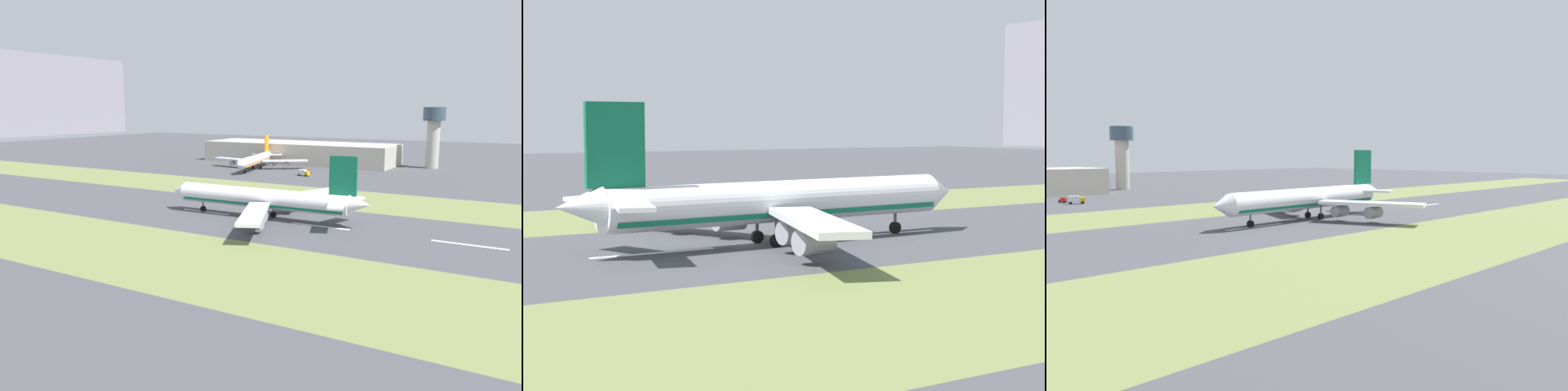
% 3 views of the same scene
% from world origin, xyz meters
% --- Properties ---
extents(ground_plane, '(800.00, 800.00, 0.00)m').
position_xyz_m(ground_plane, '(0.00, 0.00, 0.00)').
color(ground_plane, '#424247').
extents(grass_median_west, '(40.00, 600.00, 0.01)m').
position_xyz_m(grass_median_west, '(-45.00, 0.00, 0.00)').
color(grass_median_west, olive).
rests_on(grass_median_west, ground).
extents(grass_median_east, '(40.00, 600.00, 0.01)m').
position_xyz_m(grass_median_east, '(45.00, 0.00, 0.00)').
color(grass_median_east, olive).
rests_on(grass_median_east, ground).
extents(centreline_dash_near, '(1.20, 18.00, 0.01)m').
position_xyz_m(centreline_dash_near, '(0.00, -54.20, 0.01)').
color(centreline_dash_near, silver).
rests_on(centreline_dash_near, ground).
extents(centreline_dash_mid, '(1.20, 18.00, 0.01)m').
position_xyz_m(centreline_dash_mid, '(0.00, -14.20, 0.01)').
color(centreline_dash_mid, silver).
rests_on(centreline_dash_mid, ground).
extents(centreline_dash_far, '(1.20, 18.00, 0.01)m').
position_xyz_m(centreline_dash_far, '(0.00, 25.80, 0.01)').
color(centreline_dash_far, silver).
rests_on(centreline_dash_far, ground).
extents(airplane_main_jet, '(64.09, 67.16, 20.20)m').
position_xyz_m(airplane_main_jet, '(1.03, 3.90, 6.02)').
color(airplane_main_jet, white).
rests_on(airplane_main_jet, ground).
extents(control_tower, '(12.00, 12.00, 33.69)m').
position_xyz_m(control_tower, '(160.75, -11.47, 20.77)').
color(control_tower, '#B2AD9E').
rests_on(control_tower, ground).
extents(service_truck, '(3.62, 6.33, 3.10)m').
position_xyz_m(service_truck, '(95.72, 36.38, 1.67)').
color(service_truck, gold).
rests_on(service_truck, ground).
extents(apron_car, '(4.75, 3.22, 2.03)m').
position_xyz_m(apron_car, '(104.53, 37.70, 1.00)').
color(apron_car, '#B2231E').
rests_on(apron_car, ground).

